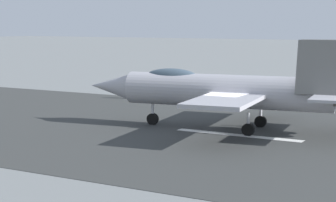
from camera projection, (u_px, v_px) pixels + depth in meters
ground_plane at (225, 134)px, 36.76m from camera, size 400.00×400.00×0.00m
runway_strip at (225, 134)px, 36.75m from camera, size 240.00×26.00×0.02m
fighter_jet at (224, 90)px, 38.07m from camera, size 18.06×14.27×5.71m
crew_person at (133, 90)px, 53.67m from camera, size 0.52×0.53×1.63m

